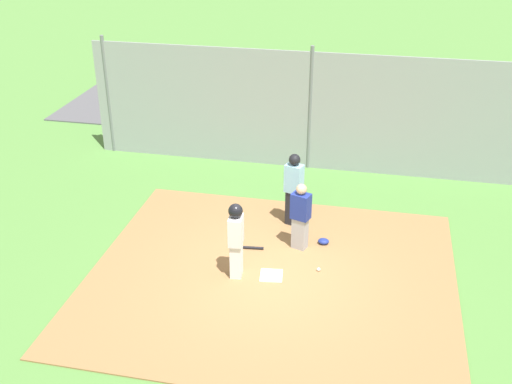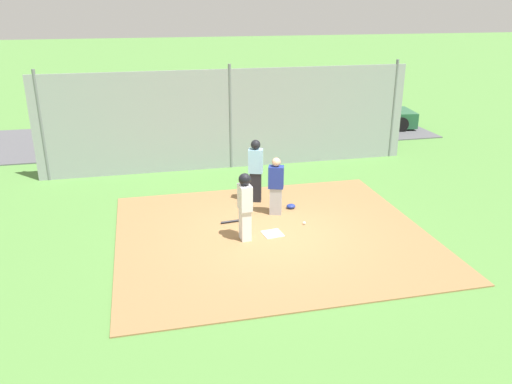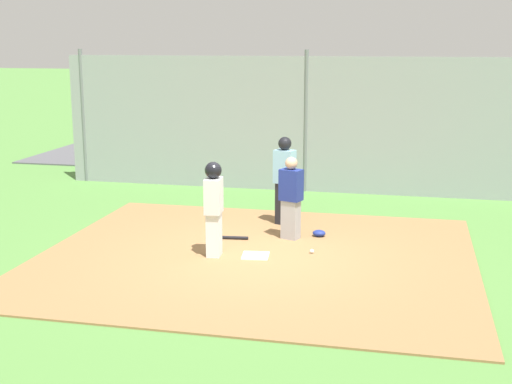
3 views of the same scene
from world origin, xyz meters
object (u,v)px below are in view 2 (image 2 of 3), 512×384
(baseball_bat, at_px, (236,221))
(parked_car_green, at_px, (365,114))
(home_plate, at_px, (273,234))
(runner, at_px, (245,203))
(catcher_mask, at_px, (291,206))
(umpire, at_px, (256,169))
(catcher, at_px, (276,185))
(parked_car_red, at_px, (202,120))
(parked_car_blue, at_px, (135,123))
(baseball, at_px, (304,223))

(baseball_bat, height_order, parked_car_green, parked_car_green)
(home_plate, height_order, runner, runner)
(home_plate, relative_size, catcher_mask, 1.83)
(umpire, height_order, catcher_mask, umpire)
(home_plate, height_order, parked_car_green, parked_car_green)
(runner, bearing_deg, catcher, 45.98)
(catcher_mask, height_order, parked_car_red, parked_car_red)
(umpire, height_order, parked_car_blue, umpire)
(home_plate, bearing_deg, parked_car_blue, -73.13)
(home_plate, distance_m, catcher, 1.46)
(catcher_mask, height_order, parked_car_blue, parked_car_blue)
(home_plate, xyz_separation_m, catcher_mask, (-0.88, -1.43, 0.05))
(parked_car_blue, bearing_deg, parked_car_red, -3.53)
(catcher, relative_size, parked_car_red, 0.35)
(baseball_bat, bearing_deg, catcher, -171.15)
(parked_car_blue, bearing_deg, parked_car_green, -8.10)
(catcher_mask, height_order, parked_car_green, parked_car_green)
(runner, bearing_deg, parked_car_red, 83.67)
(home_plate, xyz_separation_m, umpire, (-0.09, -2.16, 0.90))
(runner, bearing_deg, home_plate, 5.07)
(runner, bearing_deg, parked_car_blue, 98.70)
(parked_car_red, bearing_deg, baseball_bat, -94.19)
(baseball, bearing_deg, parked_car_blue, -67.76)
(parked_car_green, bearing_deg, baseball_bat, 57.37)
(baseball_bat, relative_size, parked_car_green, 0.17)
(catcher, bearing_deg, umpire, -144.11)
(parked_car_green, height_order, parked_car_red, same)
(parked_car_green, distance_m, parked_car_blue, 9.62)
(runner, bearing_deg, baseball_bat, 87.59)
(catcher, height_order, runner, runner)
(catcher_mask, height_order, baseball, catcher_mask)
(baseball_bat, relative_size, catcher_mask, 3.13)
(home_plate, distance_m, parked_car_red, 10.05)
(home_plate, relative_size, baseball_bat, 0.59)
(catcher, bearing_deg, parked_car_red, -156.35)
(baseball, bearing_deg, runner, 16.90)
(parked_car_green, bearing_deg, baseball, 65.74)
(umpire, height_order, parked_car_red, umpire)
(baseball_bat, bearing_deg, umpire, -128.23)
(catcher_mask, relative_size, parked_car_green, 0.05)
(parked_car_green, bearing_deg, parked_car_blue, 5.02)
(parked_car_blue, bearing_deg, home_plate, -78.55)
(umpire, height_order, baseball, umpire)
(runner, bearing_deg, parked_car_green, 48.51)
(catcher_mask, bearing_deg, baseball, 91.15)
(umpire, bearing_deg, catcher_mask, 65.20)
(umpire, distance_m, catcher_mask, 1.37)
(parked_car_green, bearing_deg, catcher, 60.97)
(umpire, xyz_separation_m, baseball, (-0.81, 1.80, -0.87))
(baseball, height_order, parked_car_green, parked_car_green)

